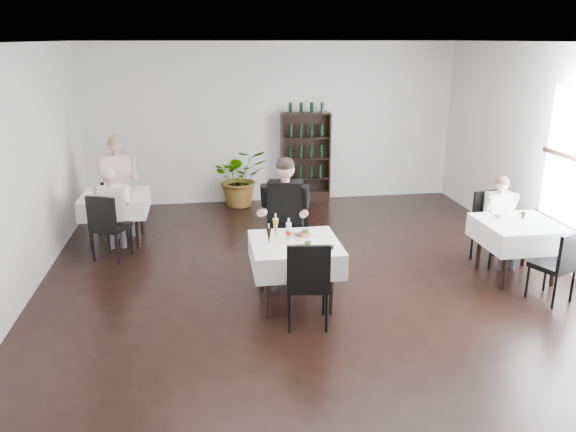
{
  "coord_description": "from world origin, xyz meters",
  "views": [
    {
      "loc": [
        -1.29,
        -6.08,
        3.05
      ],
      "look_at": [
        -0.35,
        0.2,
        1.03
      ],
      "focal_mm": 35.0,
      "sensor_mm": 36.0,
      "label": 1
    }
  ],
  "objects_px": {
    "wine_shelf": "(306,158)",
    "potted_tree": "(240,177)",
    "diner_main": "(285,211)",
    "main_table": "(295,254)"
  },
  "relations": [
    {
      "from": "wine_shelf",
      "to": "potted_tree",
      "type": "relative_size",
      "value": 1.59
    },
    {
      "from": "diner_main",
      "to": "main_table",
      "type": "bearing_deg",
      "value": -87.56
    },
    {
      "from": "potted_tree",
      "to": "diner_main",
      "type": "bearing_deg",
      "value": -84.59
    },
    {
      "from": "wine_shelf",
      "to": "diner_main",
      "type": "bearing_deg",
      "value": -104.26
    },
    {
      "from": "wine_shelf",
      "to": "diner_main",
      "type": "distance_m",
      "value": 3.77
    },
    {
      "from": "main_table",
      "to": "potted_tree",
      "type": "relative_size",
      "value": 0.94
    },
    {
      "from": "main_table",
      "to": "diner_main",
      "type": "bearing_deg",
      "value": 92.44
    },
    {
      "from": "wine_shelf",
      "to": "main_table",
      "type": "height_order",
      "value": "wine_shelf"
    },
    {
      "from": "wine_shelf",
      "to": "main_table",
      "type": "relative_size",
      "value": 1.7
    },
    {
      "from": "main_table",
      "to": "diner_main",
      "type": "xyz_separation_m",
      "value": [
        -0.03,
        0.66,
        0.32
      ]
    }
  ]
}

